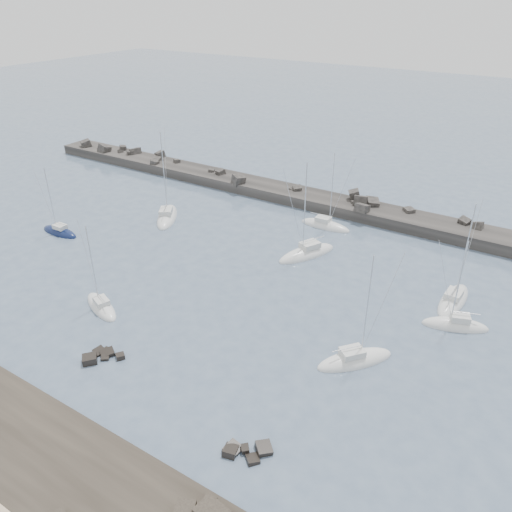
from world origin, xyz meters
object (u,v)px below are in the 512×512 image
Objects in this scene: sailboat_6 at (355,360)px; sailboat_8 at (453,301)px; sailboat_1 at (167,217)px; sailboat_5 at (307,254)px; sailboat_3 at (325,226)px; sailboat_4 at (101,307)px; sailboat_7 at (455,326)px; sailboat_2 at (60,232)px.

sailboat_8 is (5.80, 16.27, 0.00)m from sailboat_6.
sailboat_1 is 1.02× the size of sailboat_5.
sailboat_6 is (16.13, -27.34, 0.00)m from sailboat_3.
sailboat_7 is at bearing 26.98° from sailboat_4.
sailboat_2 is at bearing -172.32° from sailboat_7.
sailboat_1 is 1.16× the size of sailboat_6.
sailboat_6 is 1.13× the size of sailboat_7.
sailboat_2 is at bearing -144.56° from sailboat_3.
sailboat_6 is at bearing -59.46° from sailboat_3.
sailboat_7 reaches higher than sailboat_4.
sailboat_1 is 42.57m from sailboat_6.
sailboat_8 is (55.12, 12.55, 0.01)m from sailboat_2.
sailboat_3 is at bearing 120.54° from sailboat_6.
sailboat_3 is 36.48m from sailboat_4.
sailboat_2 is 0.86× the size of sailboat_6.
sailboat_2 is 37.63m from sailboat_5.
sailboat_8 is at bearing -26.78° from sailboat_3.
sailboat_1 is at bearing 156.99° from sailboat_6.
sailboat_3 is (23.06, 10.69, -0.02)m from sailboat_1.
sailboat_7 is 5.12m from sailboat_8.
sailboat_8 is (-1.37, 4.93, -0.01)m from sailboat_7.
sailboat_2 is at bearing 175.69° from sailboat_6.
sailboat_2 is 0.83× the size of sailboat_8.
sailboat_6 is (14.30, -17.50, -0.02)m from sailboat_5.
sailboat_4 is 0.97× the size of sailboat_7.
sailboat_3 reaches higher than sailboat_4.
sailboat_1 is 1.35× the size of sailboat_2.
sailboat_3 is at bearing 35.44° from sailboat_2.
sailboat_3 is 0.99× the size of sailboat_6.
sailboat_2 is at bearing 152.73° from sailboat_4.
sailboat_2 is 0.87× the size of sailboat_3.
sailboat_1 is 25.42m from sailboat_3.
sailboat_6 reaches higher than sailboat_4.
sailboat_1 reaches higher than sailboat_7.
sailboat_2 is 0.99× the size of sailboat_4.
sailboat_8 is at bearing 33.92° from sailboat_4.
sailboat_2 is 0.76× the size of sailboat_5.
sailboat_4 is at bearing -65.97° from sailboat_1.
sailboat_8 is at bearing 12.83° from sailboat_2.
sailboat_7 is at bearing -6.54° from sailboat_1.
sailboat_6 is at bearing 13.56° from sailboat_4.
sailboat_1 is at bearing 173.46° from sailboat_7.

